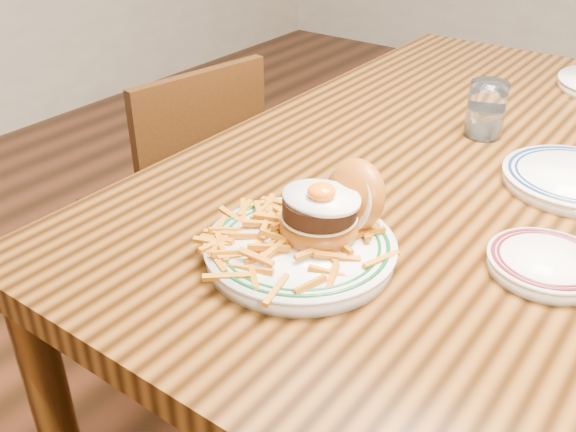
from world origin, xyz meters
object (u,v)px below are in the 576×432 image
Objects in this scene: table at (440,188)px; side_plate at (547,263)px; chair_left at (184,199)px; main_plate at (310,233)px.

side_plate reaches higher than table.
table is at bearing 148.69° from side_plate.
chair_left is 0.87m from main_plate.
table is 1.95× the size of chair_left.
chair_left is 2.71× the size of main_plate.
side_plate is at bearing -3.41° from chair_left.
table is at bearing 106.14° from main_plate.
table is 0.73m from chair_left.
main_plate reaches higher than table.
main_plate is at bearing -135.86° from side_plate.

